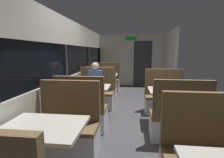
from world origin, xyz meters
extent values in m
cube|color=#423F44|center=(0.00, 0.00, -0.01)|extent=(3.30, 9.20, 0.02)
cube|color=beige|center=(-1.45, 0.00, 0.47)|extent=(0.08, 8.40, 0.95)
cube|color=beige|center=(-1.45, 0.00, 2.00)|extent=(0.08, 8.40, 0.60)
cube|color=black|center=(-1.46, 0.00, 1.32)|extent=(0.03, 8.40, 0.75)
cube|color=#2D2D30|center=(-1.43, 0.00, 1.32)|extent=(0.06, 0.08, 0.75)
cube|color=#2D2D30|center=(-1.43, 2.10, 1.32)|extent=(0.06, 0.08, 0.75)
cube|color=#2D2D30|center=(-1.43, 4.20, 1.32)|extent=(0.06, 0.08, 0.75)
cube|color=beige|center=(0.00, 4.20, 1.15)|extent=(2.90, 0.08, 2.30)
cube|color=#333338|center=(0.55, 4.15, 1.00)|extent=(0.80, 0.04, 2.00)
cube|color=green|center=(0.00, 4.14, 2.12)|extent=(0.50, 0.03, 0.16)
cube|color=beige|center=(1.45, 3.00, 1.15)|extent=(0.08, 2.40, 2.30)
cylinder|color=#9E9EA3|center=(-0.89, -2.09, 0.35)|extent=(0.10, 0.10, 0.70)
cube|color=beige|center=(-0.89, -2.09, 0.72)|extent=(0.90, 0.70, 0.04)
cube|color=silver|center=(-0.89, -1.43, 0.20)|extent=(0.95, 0.50, 0.39)
cube|color=brown|center=(-0.89, -1.43, 0.42)|extent=(0.95, 0.50, 0.06)
cube|color=brown|center=(-0.89, -1.22, 0.78)|extent=(0.95, 0.08, 0.65)
cylinder|color=#9E9EA3|center=(-0.89, 0.09, 0.35)|extent=(0.10, 0.10, 0.70)
cube|color=beige|center=(-0.89, 0.09, 0.72)|extent=(0.90, 0.70, 0.04)
cube|color=silver|center=(-0.89, -0.57, 0.20)|extent=(0.95, 0.50, 0.39)
cube|color=brown|center=(-0.89, -0.57, 0.42)|extent=(0.95, 0.50, 0.06)
cube|color=brown|center=(-0.89, -0.78, 0.78)|extent=(0.95, 0.08, 0.65)
cube|color=silver|center=(-0.89, 0.75, 0.20)|extent=(0.95, 0.50, 0.39)
cube|color=brown|center=(-0.89, 0.75, 0.42)|extent=(0.95, 0.50, 0.06)
cube|color=brown|center=(-0.89, 0.96, 0.78)|extent=(0.95, 0.08, 0.65)
cylinder|color=#9E9EA3|center=(-0.89, 2.27, 0.35)|extent=(0.10, 0.10, 0.70)
cube|color=beige|center=(-0.89, 2.27, 0.72)|extent=(0.90, 0.70, 0.04)
cube|color=silver|center=(-0.89, 1.61, 0.20)|extent=(0.95, 0.50, 0.39)
cube|color=brown|center=(-0.89, 1.61, 0.42)|extent=(0.95, 0.50, 0.06)
cube|color=brown|center=(-0.89, 1.40, 0.78)|extent=(0.95, 0.08, 0.65)
cube|color=silver|center=(-0.89, 2.93, 0.20)|extent=(0.95, 0.50, 0.39)
cube|color=brown|center=(-0.89, 2.93, 0.42)|extent=(0.95, 0.50, 0.06)
cube|color=brown|center=(-0.89, 3.14, 0.78)|extent=(0.95, 0.08, 0.65)
cube|color=brown|center=(0.89, -1.82, 0.78)|extent=(0.95, 0.08, 0.65)
cylinder|color=#9E9EA3|center=(0.89, -0.11, 0.35)|extent=(0.10, 0.10, 0.70)
cube|color=beige|center=(0.89, -0.11, 0.72)|extent=(0.90, 0.70, 0.04)
cube|color=silver|center=(0.89, -0.77, 0.20)|extent=(0.95, 0.50, 0.39)
cube|color=brown|center=(0.89, -0.77, 0.42)|extent=(0.95, 0.50, 0.06)
cube|color=brown|center=(0.89, -0.98, 0.78)|extent=(0.95, 0.08, 0.65)
cube|color=silver|center=(0.89, 0.55, 0.20)|extent=(0.95, 0.50, 0.39)
cube|color=brown|center=(0.89, 0.55, 0.42)|extent=(0.95, 0.50, 0.06)
cube|color=brown|center=(0.89, 0.76, 0.78)|extent=(0.95, 0.08, 0.65)
cube|color=#26262D|center=(-0.89, 0.75, 0.23)|extent=(0.30, 0.36, 0.45)
cube|color=#3F598C|center=(-0.89, 0.70, 0.75)|extent=(0.34, 0.22, 0.60)
sphere|color=beige|center=(-0.89, 0.68, 1.16)|extent=(0.20, 0.20, 0.20)
cylinder|color=#3F598C|center=(-1.09, 0.52, 0.77)|extent=(0.07, 0.28, 0.07)
cylinder|color=#3F598C|center=(-0.69, 0.52, 0.77)|extent=(0.07, 0.28, 0.07)
cylinder|color=white|center=(-0.87, 0.18, 0.79)|extent=(0.07, 0.07, 0.09)
camera|label=1|loc=(0.07, -3.79, 1.54)|focal=27.71mm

